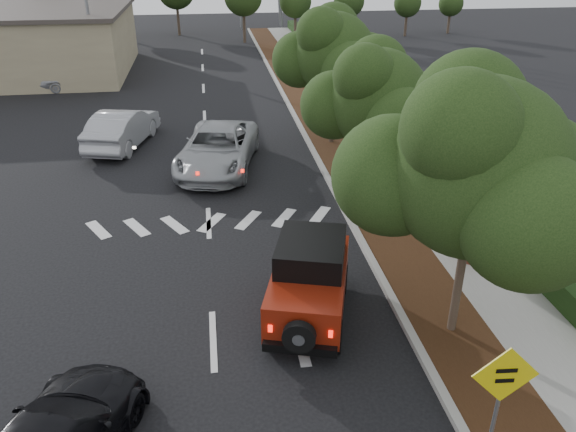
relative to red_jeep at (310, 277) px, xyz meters
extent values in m
plane|color=black|center=(-2.42, -0.79, -1.01)|extent=(120.00, 120.00, 0.00)
cube|color=#9E9B93|center=(2.18, 11.21, -0.93)|extent=(0.20, 70.00, 0.15)
cube|color=black|center=(3.18, 11.21, -0.95)|extent=(1.80, 70.00, 0.12)
cube|color=gray|center=(5.08, 11.21, -0.95)|extent=(2.00, 70.00, 0.12)
cube|color=black|center=(6.48, 11.21, -0.61)|extent=(0.80, 70.00, 0.80)
cylinder|color=black|center=(-0.42, 1.18, -0.63)|extent=(0.47, 0.80, 0.76)
cylinder|color=black|center=(0.99, 0.76, -0.63)|extent=(0.47, 0.80, 0.76)
cylinder|color=black|center=(-1.10, -1.11, -0.63)|extent=(0.47, 0.80, 0.76)
cylinder|color=black|center=(0.32, -1.53, -0.63)|extent=(0.47, 0.80, 0.76)
cube|color=maroon|center=(-0.05, -0.18, -0.11)|extent=(2.63, 3.85, 0.95)
cube|color=black|center=(0.03, 0.10, 0.67)|extent=(2.05, 2.30, 0.61)
cube|color=maroon|center=(0.32, 1.10, -0.18)|extent=(1.72, 1.37, 0.78)
cube|color=black|center=(-0.57, -1.93, -0.53)|extent=(1.60, 0.62, 0.21)
cylinder|color=black|center=(-0.61, -2.06, -0.11)|extent=(0.75, 0.40, 0.72)
cube|color=#FF190C|center=(-1.17, -1.69, -0.11)|extent=(0.10, 0.06, 0.17)
cube|color=#FF190C|center=(0.07, -2.06, -0.11)|extent=(0.10, 0.06, 0.17)
imported|color=#9A9DA1|center=(-1.92, 10.06, -0.19)|extent=(3.89, 6.32, 1.64)
imported|color=#A0A1A7|center=(-6.00, 13.30, -0.19)|extent=(2.98, 5.25, 1.64)
imported|color=#A7A8AF|center=(-9.92, 24.11, -0.26)|extent=(4.48, 2.03, 1.49)
cylinder|color=slate|center=(2.38, -4.79, 0.23)|extent=(0.08, 0.08, 2.23)
cube|color=yellow|center=(2.38, -4.82, 0.97)|extent=(1.14, 0.12, 1.14)
cube|color=black|center=(2.37, -4.84, 1.08)|extent=(0.36, 0.04, 0.08)
cube|color=black|center=(2.37, -4.84, 0.87)|extent=(0.32, 0.04, 0.08)
cylinder|color=brown|center=(4.98, 1.57, -0.59)|extent=(0.64, 0.64, 0.59)
sphere|color=black|center=(4.98, 1.57, -0.03)|extent=(0.74, 0.74, 0.74)
imported|color=black|center=(4.98, 1.57, 0.05)|extent=(0.67, 0.60, 0.69)
camera|label=1|loc=(-2.17, -11.29, 7.47)|focal=35.00mm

